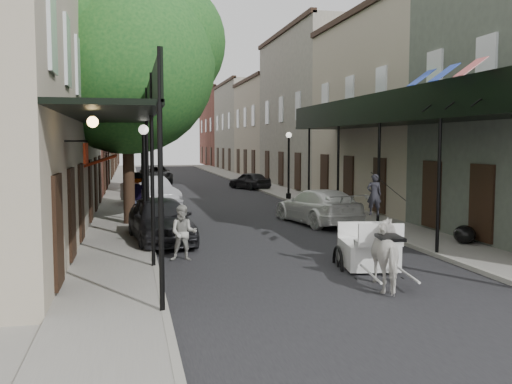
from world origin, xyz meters
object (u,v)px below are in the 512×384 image
lamppost_right_far (289,164)px  horse (391,255)px  tree_far (134,101)px  car_left_mid (150,192)px  car_right_near (318,206)px  tree_near (137,59)px  carriage (365,229)px  pedestrian_sidewalk_left (137,193)px  car_left_far (156,175)px  car_right_far (250,181)px  pedestrian_walking (183,233)px  lamppost_left (144,180)px  car_left_near (161,219)px

lamppost_right_far → horse: 19.28m
tree_far → car_left_mid: size_ratio=1.84×
tree_far → car_right_near: size_ratio=1.77×
tree_near → lamppost_right_far: bearing=43.3°
carriage → pedestrian_sidewalk_left: bearing=125.4°
car_left_mid → car_left_far: (1.00, 16.33, -0.04)m
lamppost_right_far → car_right_far: size_ratio=1.05×
carriage → car_left_far: size_ratio=0.48×
pedestrian_walking → car_left_mid: 13.27m
lamppost_left → car_right_far: size_ratio=1.05×
tree_far → pedestrian_sidewalk_left: (-0.02, -11.18, -4.80)m
car_left_mid → car_right_far: car_left_mid is taller
horse → car_left_near: bearing=-47.0°
tree_far → pedestrian_sidewalk_left: size_ratio=4.70×
lamppost_left → car_right_near: 7.63m
tree_near → lamppost_right_far: (8.30, 7.82, -4.44)m
lamppost_right_far → tree_far: bearing=143.5°
car_right_far → lamppost_left: bearing=45.0°
carriage → car_left_near: bearing=146.3°
pedestrian_sidewalk_left → car_right_near: bearing=140.7°
tree_near → car_right_far: (7.80, 16.06, -5.88)m
pedestrian_sidewalk_left → car_left_near: (0.67, -6.97, -0.27)m
tree_near → lamppost_left: (0.10, -4.18, -4.44)m
tree_far → horse: size_ratio=4.84×
horse → carriage: size_ratio=0.71×
tree_near → car_left_near: 7.10m
tree_near → horse: (5.31, -11.18, -5.74)m
lamppost_left → car_left_mid: bearing=87.2°
tree_near → lamppost_right_far: tree_near is taller
lamppost_right_far → pedestrian_sidewalk_left: 9.80m
tree_far → lamppost_right_far: 11.05m
tree_far → lamppost_right_far: tree_far is taller
lamppost_left → lamppost_right_far: size_ratio=1.00×
pedestrian_sidewalk_left → car_left_near: size_ratio=0.41×
horse → pedestrian_walking: size_ratio=1.15×
tree_near → pedestrian_sidewalk_left: size_ratio=5.25×
lamppost_left → car_left_near: size_ratio=0.83×
pedestrian_sidewalk_left → car_left_near: 7.01m
tree_near → car_right_near: (6.98, -1.18, -5.78)m
lamppost_right_far → tree_near: bearing=-136.7°
carriage → tree_far: bearing=113.2°
pedestrian_walking → car_left_near: bearing=107.3°
car_left_far → tree_far: bearing=-100.7°
tree_far → horse: bearing=-78.0°
horse → car_left_mid: (-4.71, 17.26, 0.02)m
tree_near → car_right_far: 18.80m
carriage → car_left_mid: bearing=118.0°
pedestrian_walking → car_right_far: pedestrian_walking is taller
car_left_far → car_right_far: (6.20, -6.36, -0.13)m
horse → carriage: bearing=-90.0°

